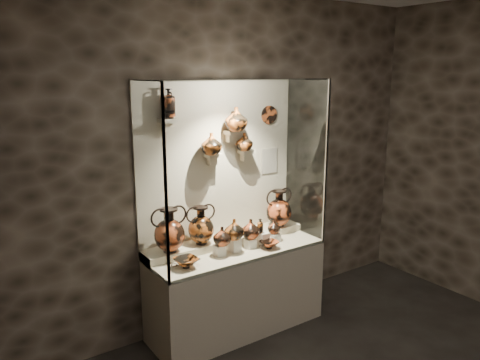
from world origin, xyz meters
name	(u,v)px	position (x,y,z in m)	size (l,w,h in m)	color
wall_back	(218,163)	(0.00, 2.50, 1.60)	(5.00, 0.02, 3.20)	#2B231B
plinth	(236,290)	(0.00, 2.18, 0.40)	(1.70, 0.60, 0.80)	#C1B59C
front_tier	(236,250)	(0.00, 2.18, 0.82)	(1.68, 0.58, 0.03)	#C4B798
rear_tier	(226,241)	(0.00, 2.35, 0.85)	(1.70, 0.25, 0.10)	#C4B798
back_panel	(218,163)	(0.00, 2.50, 1.60)	(1.70, 0.03, 1.60)	#C1B59C
glass_front	(255,175)	(0.00, 1.88, 1.60)	(1.70, 0.01, 1.60)	white
glass_left	(149,181)	(-0.85, 2.18, 1.60)	(0.01, 0.60, 1.60)	white
glass_right	(306,159)	(0.85, 2.18, 1.60)	(0.01, 0.60, 1.60)	white
glass_top	(236,79)	(0.00, 2.18, 2.40)	(1.70, 0.60, 0.01)	white
frame_post_left	(166,188)	(-0.84, 1.89, 1.60)	(0.02, 0.02, 1.60)	gray
frame_post_right	(326,164)	(0.84, 1.89, 1.60)	(0.02, 0.02, 1.60)	gray
pedestal_a	(219,250)	(-0.22, 2.13, 0.88)	(0.09, 0.09, 0.10)	silver
pedestal_b	(235,245)	(-0.05, 2.13, 0.90)	(0.09, 0.09, 0.13)	silver
pedestal_c	(250,243)	(0.12, 2.13, 0.88)	(0.09, 0.09, 0.09)	silver
pedestal_d	(263,238)	(0.28, 2.13, 0.89)	(0.09, 0.09, 0.12)	silver
pedestal_e	(275,237)	(0.42, 2.13, 0.87)	(0.09, 0.09, 0.08)	silver
bracket_ul	(168,121)	(-0.55, 2.42, 2.05)	(0.14, 0.12, 0.04)	#C1B59C
bracket_ca	(213,155)	(-0.10, 2.42, 1.70)	(0.14, 0.12, 0.04)	#C1B59C
bracket_cb	(231,132)	(0.10, 2.42, 1.90)	(0.10, 0.12, 0.04)	#C1B59C
bracket_cc	(246,152)	(0.28, 2.42, 1.70)	(0.14, 0.12, 0.04)	#C1B59C
amphora_left	(170,230)	(-0.62, 2.31, 1.10)	(0.32, 0.32, 0.40)	#B84B23
amphora_mid	(201,225)	(-0.30, 2.33, 1.08)	(0.29, 0.29, 0.36)	#A8521D
amphora_right	(279,208)	(0.62, 2.32, 1.09)	(0.31, 0.31, 0.39)	#B84B23
jug_a	(222,236)	(-0.20, 2.11, 1.02)	(0.17, 0.17, 0.17)	#B84B23
jug_b	(234,229)	(-0.07, 2.12, 1.06)	(0.18, 0.18, 0.19)	#A8521D
jug_c	(250,229)	(0.14, 2.15, 1.01)	(0.18, 0.18, 0.19)	#B84B23
jug_e	(274,227)	(0.42, 2.15, 0.98)	(0.13, 0.13, 0.13)	#B84B23
lekythos_small	(260,225)	(0.25, 2.14, 1.03)	(0.07, 0.07, 0.16)	#A8521D
kylix_left	(186,262)	(-0.60, 2.06, 0.88)	(0.26, 0.22, 0.10)	#A8521D
kylix_right	(269,244)	(0.26, 2.01, 0.87)	(0.22, 0.19, 0.09)	#B84B23
lekythos_tall	(169,102)	(-0.54, 2.41, 2.21)	(0.12, 0.12, 0.29)	#B84B23
ovoid_vase_a	(211,144)	(-0.14, 2.37, 1.82)	(0.19, 0.19, 0.20)	#A8521D
ovoid_vase_b	(236,119)	(0.12, 2.36, 2.03)	(0.21, 0.21, 0.22)	#A8521D
ovoid_vase_c	(244,142)	(0.23, 2.39, 1.80)	(0.17, 0.17, 0.17)	#A8521D
wall_plate	(269,115)	(0.59, 2.47, 2.04)	(0.18, 0.18, 0.02)	#B44E23
info_placard	(269,161)	(0.61, 2.47, 1.57)	(0.20, 0.01, 0.26)	beige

